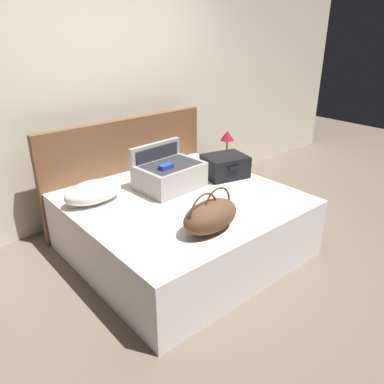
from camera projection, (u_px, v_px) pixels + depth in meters
ground_plane at (212, 268)px, 3.36m from camera, size 12.00×12.00×0.00m
back_wall at (106, 95)px, 3.98m from camera, size 8.00×0.10×2.60m
bed at (183, 224)px, 3.53m from camera, size 1.87×1.78×0.55m
headboard at (127, 170)px, 4.06m from camera, size 1.91×0.08×1.10m
hard_case_large at (169, 174)px, 3.57m from camera, size 0.62×0.48×0.40m
hard_case_medium at (225, 166)px, 3.85m from camera, size 0.49×0.43×0.22m
duffel_bag at (211, 216)px, 2.83m from camera, size 0.53×0.33×0.33m
pillow_near_headboard at (93, 192)px, 3.28m from camera, size 0.53×0.30×0.20m
nightstand at (226, 177)px, 4.71m from camera, size 0.44×0.40×0.48m
table_lamp at (227, 137)px, 4.50m from camera, size 0.16×0.16×0.35m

